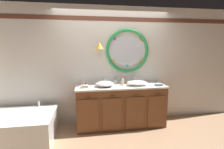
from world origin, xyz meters
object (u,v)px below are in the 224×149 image
Objects in this scene: sink_basin_right at (137,83)px; toothbrush_holder_left at (115,81)px; bathtub at (9,126)px; toiletry_basket at (85,86)px; toothbrush_holder_right at (124,81)px; soap_dispenser at (123,82)px; folded_hand_towel at (159,85)px; sink_basin_left at (105,84)px.

toothbrush_holder_left is at bearing 152.33° from sink_basin_right.
bathtub is 7.25× the size of toothbrush_holder_left.
sink_basin_right is 3.33× the size of toiletry_basket.
sink_basin_right is 0.49m from toothbrush_holder_left.
toothbrush_holder_right is at bearing 12.18° from bathtub.
bathtub is at bearing -171.51° from soap_dispenser.
toothbrush_holder_right reaches higher than bathtub.
sink_basin_left is at bearing 174.89° from folded_hand_towel.
bathtub is at bearing -165.96° from toothbrush_holder_left.
soap_dispenser is at bearing 172.50° from sink_basin_right.
toothbrush_holder_left reaches higher than toothbrush_holder_right.
soap_dispenser is (-0.31, 0.04, 0.02)m from sink_basin_right.
soap_dispenser is at bearing 8.49° from bathtub.
toothbrush_holder_right is (0.18, -0.03, 0.01)m from toothbrush_holder_left.
toothbrush_holder_right is at bearing 14.94° from toiletry_basket.
sink_basin_right is 1.12m from toiletry_basket.
soap_dispenser is (0.13, -0.19, 0.02)m from toothbrush_holder_left.
toothbrush_holder_right is 1.64× the size of toiletry_basket.
toiletry_basket is (-0.81, -0.07, -0.04)m from soap_dispenser.
sink_basin_left is 1.15m from folded_hand_towel.
sink_basin_left is (1.80, 0.29, 0.65)m from bathtub.
toothbrush_holder_left is 1.52× the size of folded_hand_towel.
toothbrush_holder_left is at bearing 41.08° from sink_basin_left.
toothbrush_holder_right is (-0.26, 0.20, 0.01)m from sink_basin_right.
soap_dispenser is (2.19, 0.33, 0.67)m from bathtub.
toothbrush_holder_right is 1.26× the size of soap_dispenser.
sink_basin_right is (2.50, 0.29, 0.65)m from bathtub.
sink_basin_right is 2.56× the size of soap_dispenser.
toothbrush_holder_left reaches higher than soap_dispenser.
toiletry_basket is at bearing -174.82° from soap_dispenser.
soap_dispenser is at bearing 169.23° from folded_hand_towel.
toiletry_basket is (-1.12, -0.03, -0.02)m from sink_basin_right.
toiletry_basket is at bearing 10.41° from bathtub.
soap_dispenser is (-0.06, -0.16, 0.01)m from toothbrush_holder_right.
toothbrush_holder_right reaches higher than soap_dispenser.
soap_dispenser is 0.77m from folded_hand_towel.
toothbrush_holder_left is (0.26, 0.23, -0.00)m from sink_basin_left.
sink_basin_left is 0.86× the size of sink_basin_right.
toothbrush_holder_left is at bearing 21.00° from toiletry_basket.
toothbrush_holder_left is at bearing 123.95° from soap_dispenser.
bathtub is 7.34× the size of toothbrush_holder_right.
toothbrush_holder_right reaches higher than toiletry_basket.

